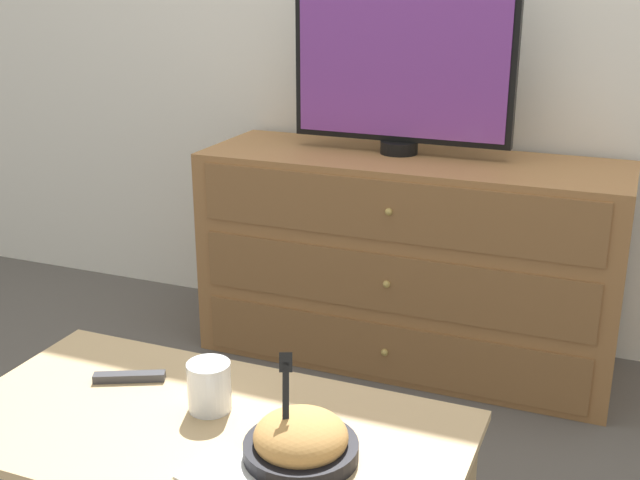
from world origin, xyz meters
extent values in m
plane|color=#56514C|center=(0.00, 0.00, 0.00)|extent=(12.00, 12.00, 0.00)
cube|color=#9E6B3D|center=(0.02, -0.26, 0.36)|extent=(1.41, 0.46, 0.72)
cube|color=brown|center=(0.02, -0.50, 0.12)|extent=(1.30, 0.01, 0.19)
sphere|color=tan|center=(0.02, -0.50, 0.12)|extent=(0.02, 0.02, 0.02)
cube|color=brown|center=(0.02, -0.50, 0.36)|extent=(1.30, 0.01, 0.19)
sphere|color=tan|center=(0.02, -0.50, 0.36)|extent=(0.02, 0.02, 0.02)
cube|color=brown|center=(0.02, -0.50, 0.60)|extent=(1.30, 0.01, 0.19)
sphere|color=tan|center=(0.02, -0.50, 0.60)|extent=(0.02, 0.02, 0.02)
cylinder|color=black|center=(-0.04, -0.22, 0.75)|extent=(0.13, 0.13, 0.04)
cube|color=black|center=(-0.04, -0.21, 1.02)|extent=(0.75, 0.04, 0.50)
cube|color=#7A3893|center=(-0.04, -0.23, 1.02)|extent=(0.71, 0.01, 0.46)
cube|color=tan|center=(-0.01, -1.60, 0.46)|extent=(1.03, 0.53, 0.02)
cylinder|color=tan|center=(-0.48, -1.37, 0.22)|extent=(0.04, 0.04, 0.45)
cylinder|color=black|center=(0.21, -1.63, 0.48)|extent=(0.21, 0.21, 0.03)
ellipsoid|color=tan|center=(0.21, -1.63, 0.51)|extent=(0.17, 0.17, 0.09)
cube|color=black|center=(0.19, -1.64, 0.57)|extent=(0.04, 0.07, 0.16)
cube|color=black|center=(0.17, -1.61, 0.64)|extent=(0.03, 0.03, 0.03)
cylinder|color=white|center=(-0.03, -1.54, 0.50)|extent=(0.08, 0.08, 0.06)
cylinder|color=white|center=(-0.03, -1.54, 0.52)|extent=(0.09, 0.09, 0.10)
cube|color=white|center=(0.10, -1.72, 0.47)|extent=(0.16, 0.16, 0.00)
cube|color=#38383D|center=(-0.25, -1.50, 0.48)|extent=(0.15, 0.09, 0.02)
camera|label=1|loc=(0.72, -2.78, 1.32)|focal=45.00mm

